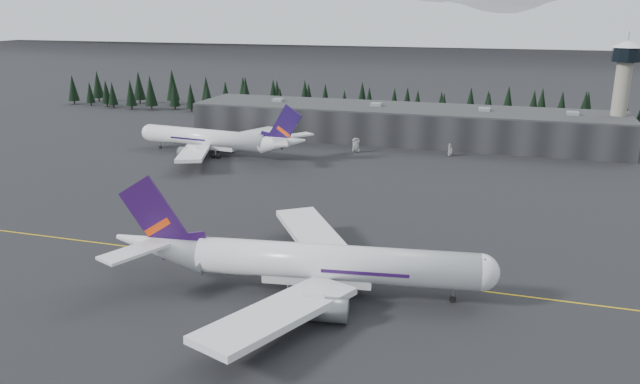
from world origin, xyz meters
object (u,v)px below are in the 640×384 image
(jet_main, at_px, (302,262))
(control_tower, at_px, (622,84))
(terminal, at_px, (402,124))
(gse_vehicle_b, at_px, (450,154))
(gse_vehicle_a, at_px, (356,150))
(jet_parked, at_px, (219,140))

(jet_main, bearing_deg, control_tower, 55.98)
(terminal, bearing_deg, jet_main, -87.32)
(terminal, height_order, gse_vehicle_b, terminal)
(gse_vehicle_a, bearing_deg, jet_main, -97.53)
(control_tower, distance_m, gse_vehicle_a, 93.84)
(terminal, bearing_deg, gse_vehicle_b, -46.21)
(gse_vehicle_a, distance_m, gse_vehicle_b, 32.38)
(control_tower, distance_m, jet_main, 156.53)
(jet_parked, distance_m, gse_vehicle_b, 79.06)
(control_tower, height_order, jet_parked, control_tower)
(jet_main, xyz_separation_m, gse_vehicle_a, (-17.86, 111.02, -5.02))
(jet_main, relative_size, gse_vehicle_a, 13.50)
(control_tower, height_order, gse_vehicle_b, control_tower)
(gse_vehicle_b, bearing_deg, gse_vehicle_a, -79.03)
(terminal, height_order, gse_vehicle_a, terminal)
(jet_parked, xyz_separation_m, gse_vehicle_b, (75.78, 22.04, -4.65))
(jet_parked, bearing_deg, jet_main, 129.94)
(jet_parked, height_order, gse_vehicle_b, jet_parked)
(control_tower, relative_size, jet_parked, 0.58)
(jet_main, height_order, gse_vehicle_b, jet_main)
(terminal, xyz_separation_m, gse_vehicle_a, (-11.46, -25.56, -5.59))
(jet_main, bearing_deg, terminal, 84.83)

